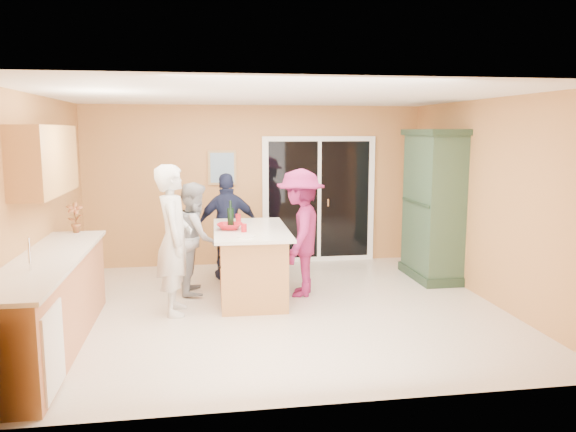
{
  "coord_description": "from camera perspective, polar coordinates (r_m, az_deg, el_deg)",
  "views": [
    {
      "loc": [
        -0.92,
        -6.65,
        2.19
      ],
      "look_at": [
        0.15,
        0.1,
        1.15
      ],
      "focal_mm": 35.0,
      "sensor_mm": 36.0,
      "label": 1
    }
  ],
  "objects": [
    {
      "name": "floor",
      "position": [
        7.06,
        -1.09,
        -9.42
      ],
      "size": [
        5.5,
        5.5,
        0.0
      ],
      "primitive_type": "plane",
      "color": "beige",
      "rests_on": "ground"
    },
    {
      "name": "ceiling",
      "position": [
        6.73,
        -1.15,
        12.15
      ],
      "size": [
        5.5,
        5.0,
        0.1
      ],
      "primitive_type": "cube",
      "color": "white",
      "rests_on": "wall_back"
    },
    {
      "name": "wall_back",
      "position": [
        9.24,
        -3.26,
        3.11
      ],
      "size": [
        5.5,
        0.1,
        2.6
      ],
      "primitive_type": "cube",
      "color": "#F2A963",
      "rests_on": "ground"
    },
    {
      "name": "wall_front",
      "position": [
        4.34,
        3.43,
        -3.19
      ],
      "size": [
        5.5,
        0.1,
        2.6
      ],
      "primitive_type": "cube",
      "color": "#F2A963",
      "rests_on": "ground"
    },
    {
      "name": "wall_left",
      "position": [
        6.95,
        -24.18,
        0.54
      ],
      "size": [
        0.1,
        5.0,
        2.6
      ],
      "primitive_type": "cube",
      "color": "#F2A963",
      "rests_on": "ground"
    },
    {
      "name": "wall_right",
      "position": [
        7.65,
        19.75,
        1.46
      ],
      "size": [
        0.1,
        5.0,
        2.6
      ],
      "primitive_type": "cube",
      "color": "#F2A963",
      "rests_on": "ground"
    },
    {
      "name": "left_cabinet_run",
      "position": [
        6.06,
        -23.48,
        -8.66
      ],
      "size": [
        0.65,
        3.05,
        1.24
      ],
      "color": "#B96F48",
      "rests_on": "floor"
    },
    {
      "name": "upper_cabinets",
      "position": [
        6.67,
        -23.48,
        5.23
      ],
      "size": [
        0.35,
        1.6,
        0.75
      ],
      "primitive_type": "cube",
      "color": "#B96F48",
      "rests_on": "wall_left"
    },
    {
      "name": "sliding_door",
      "position": [
        9.39,
        3.16,
        1.67
      ],
      "size": [
        1.9,
        0.07,
        2.1
      ],
      "color": "white",
      "rests_on": "floor"
    },
    {
      "name": "framed_picture",
      "position": [
        9.15,
        -6.7,
        4.9
      ],
      "size": [
        0.46,
        0.04,
        0.56
      ],
      "color": "#A88454",
      "rests_on": "wall_back"
    },
    {
      "name": "kitchen_island",
      "position": [
        7.45,
        -3.77,
        -4.99
      ],
      "size": [
        1.0,
        1.79,
        0.93
      ],
      "rotation": [
        0.0,
        0.0,
        -0.03
      ],
      "color": "#B96F48",
      "rests_on": "floor"
    },
    {
      "name": "green_hutch",
      "position": [
        8.56,
        14.56,
        0.91
      ],
      "size": [
        0.64,
        1.2,
        2.21
      ],
      "color": "#203423",
      "rests_on": "floor"
    },
    {
      "name": "woman_white",
      "position": [
        6.83,
        -11.5,
        -2.4
      ],
      "size": [
        0.44,
        0.66,
        1.8
      ],
      "primitive_type": "imported",
      "rotation": [
        0.0,
        0.0,
        1.58
      ],
      "color": "silver",
      "rests_on": "floor"
    },
    {
      "name": "woman_grey",
      "position": [
        7.7,
        -9.39,
        -2.2
      ],
      "size": [
        0.57,
        0.73,
        1.51
      ],
      "primitive_type": "imported",
      "rotation": [
        0.0,
        0.0,
        1.57
      ],
      "color": "#A5A5A8",
      "rests_on": "floor"
    },
    {
      "name": "woman_navy",
      "position": [
        8.37,
        -6.12,
        -1.04
      ],
      "size": [
        0.96,
        0.47,
        1.58
      ],
      "primitive_type": "imported",
      "rotation": [
        0.0,
        0.0,
        3.23
      ],
      "color": "#1C213E",
      "rests_on": "floor"
    },
    {
      "name": "woman_magenta",
      "position": [
        7.47,
        1.27,
        -1.7
      ],
      "size": [
        0.94,
        1.24,
        1.7
      ],
      "primitive_type": "imported",
      "rotation": [
        0.0,
        0.0,
        -1.89
      ],
      "color": "maroon",
      "rests_on": "floor"
    },
    {
      "name": "serving_bowl",
      "position": [
        7.29,
        -5.94,
        -1.05
      ],
      "size": [
        0.4,
        0.4,
        0.08
      ],
      "primitive_type": "imported",
      "rotation": [
        0.0,
        0.0,
        -0.26
      ],
      "color": "#AE131C",
      "rests_on": "kitchen_island"
    },
    {
      "name": "tulip_vase",
      "position": [
        7.41,
        -20.82,
        -0.12
      ],
      "size": [
        0.21,
        0.15,
        0.38
      ],
      "primitive_type": "imported",
      "rotation": [
        0.0,
        0.0,
        0.06
      ],
      "color": "red",
      "rests_on": "left_cabinet_run"
    },
    {
      "name": "tumbler_near",
      "position": [
        7.9,
        -5.08,
        -0.19
      ],
      "size": [
        0.08,
        0.08,
        0.11
      ],
      "primitive_type": "cylinder",
      "rotation": [
        0.0,
        0.0,
        0.13
      ],
      "color": "#AE131C",
      "rests_on": "kitchen_island"
    },
    {
      "name": "tumbler_far",
      "position": [
        7.09,
        -4.5,
        -1.22
      ],
      "size": [
        0.09,
        0.09,
        0.1
      ],
      "primitive_type": "cylinder",
      "rotation": [
        0.0,
        0.0,
        -0.37
      ],
      "color": "#AE131C",
      "rests_on": "kitchen_island"
    },
    {
      "name": "wine_bottle",
      "position": [
        7.37,
        -5.85,
        -0.15
      ],
      "size": [
        0.08,
        0.08,
        0.36
      ],
      "rotation": [
        0.0,
        0.0,
        -0.37
      ],
      "color": "black",
      "rests_on": "kitchen_island"
    },
    {
      "name": "white_plate",
      "position": [
        6.76,
        -4.31,
        -2.09
      ],
      "size": [
        0.28,
        0.28,
        0.01
      ],
      "primitive_type": "cylinder",
      "rotation": [
        0.0,
        0.0,
        0.41
      ],
      "color": "silver",
      "rests_on": "kitchen_island"
    }
  ]
}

